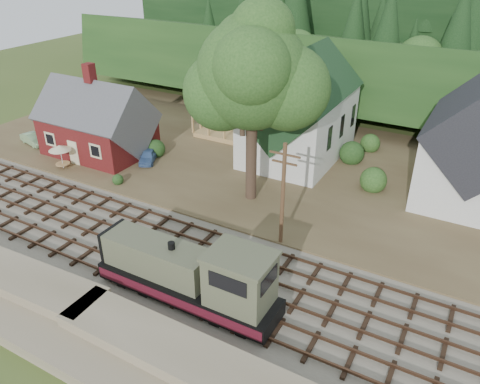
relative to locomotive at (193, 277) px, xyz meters
The scene contains 17 objects.
ground 6.19m from the locomotive, 149.06° to the left, with size 140.00×140.00×0.00m, color #384C1E.
embankment 7.72m from the locomotive, 132.33° to the right, with size 64.00×5.00×1.60m, color #7F7259.
railroad_bed 6.17m from the locomotive, 149.06° to the left, with size 64.00×11.00×0.16m, color #726B5B.
village_flat 21.68m from the locomotive, 103.41° to the left, with size 64.00×26.00×0.30m, color brown.
hillside 45.33m from the locomotive, 96.35° to the left, with size 70.00×28.00×8.00m, color #1E3F19.
ridge 61.24m from the locomotive, 94.69° to the left, with size 80.00×20.00×12.00m, color black.
depot 25.27m from the locomotive, 146.32° to the left, with size 10.80×7.41×9.00m.
church 23.09m from the locomotive, 97.55° to the left, with size 8.40×15.17×13.00m.
farmhouse 25.70m from the locomotive, 59.44° to the left, with size 8.40×10.80×10.60m.
timber_frame 27.34m from the locomotive, 113.76° to the left, with size 8.20×6.20×6.99m.
lattice_tower 33.85m from the locomotive, 109.55° to the left, with size 3.20×3.20×12.12m.
big_tree 15.68m from the locomotive, 102.25° to the left, with size 10.90×8.40×14.70m.
telegraph_pole_near 8.72m from the locomotive, 76.35° to the left, with size 2.20×0.28×8.00m.
locomotive is the anchor object (origin of this frame).
car_blue 20.97m from the locomotive, 136.47° to the left, with size 1.37×3.42×1.16m, color #547AB5.
car_green 31.11m from the locomotive, 157.39° to the left, with size 1.23×3.53×1.16m, color #83AF79.
patio_set 23.36m from the locomotive, 156.42° to the left, with size 2.07×2.07×2.31m.
Camera 1 is at (18.11, -20.72, 19.69)m, focal length 35.00 mm.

